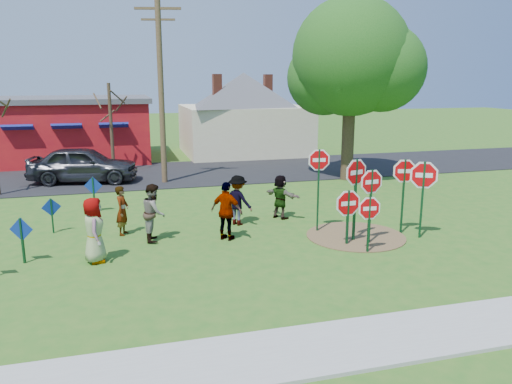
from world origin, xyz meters
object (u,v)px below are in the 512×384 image
stop_sign_a (369,213)px  person_a (94,230)px  person_b (122,211)px  leafy_tree (354,63)px  suv (83,164)px  utility_pole (161,88)px  stop_sign_b (319,169)px  stop_sign_d (404,177)px  stop_sign_c (371,190)px

stop_sign_a → person_a: size_ratio=0.98×
person_b → leafy_tree: size_ratio=0.18×
suv → utility_pole: utility_pole is taller
stop_sign_a → suv: 15.50m
utility_pole → leafy_tree: (9.15, -1.61, 1.15)m
stop_sign_b → leafy_tree: (4.94, 7.83, 3.61)m
stop_sign_d → person_b: size_ratio=1.61×
stop_sign_b → leafy_tree: bearing=68.9°
suv → stop_sign_d: bearing=-126.4°
person_a → leafy_tree: size_ratio=0.21×
person_a → person_b: person_a is taller
stop_sign_d → suv: (-10.64, 11.42, -0.97)m
stop_sign_b → person_b: (-6.30, 1.36, -1.32)m
stop_sign_b → stop_sign_a: bearing=-64.0°
stop_sign_c → stop_sign_d: bearing=19.4°
stop_sign_a → suv: bearing=127.6°
utility_pole → person_a: bearing=-105.4°
stop_sign_d → utility_pole: 12.70m
stop_sign_c → person_b: size_ratio=1.52×
stop_sign_d → person_a: bearing=-166.3°
person_b → utility_pole: bearing=5.1°
stop_sign_a → suv: (-8.66, 12.85, -0.30)m
person_a → stop_sign_c: bearing=-98.4°
stop_sign_c → person_a: stop_sign_c is taller
stop_sign_d → leafy_tree: bearing=88.2°
suv → utility_pole: bearing=-94.7°
stop_sign_c → suv: stop_sign_c is taller
stop_sign_b → suv: 13.26m
suv → stop_sign_c: bearing=-132.5°
stop_sign_a → stop_sign_b: 2.61m
stop_sign_c → person_a: size_ratio=1.34×
stop_sign_b → stop_sign_c: 1.99m
stop_sign_c → leafy_tree: leafy_tree is taller
person_a → suv: size_ratio=0.36×
leafy_tree → utility_pole: bearing=170.0°
stop_sign_a → utility_pole: utility_pole is taller
person_b → leafy_tree: bearing=-40.5°
stop_sign_a → stop_sign_d: 2.54m
stop_sign_b → person_b: 6.58m
suv → utility_pole: (3.82, -1.04, 3.68)m
stop_sign_b → person_b: bearing=179.0°
leafy_tree → stop_sign_a: bearing=-112.9°
stop_sign_a → person_b: size_ratio=1.11×
stop_sign_a → stop_sign_d: bearing=39.6°
stop_sign_b → person_a: size_ratio=1.57×
stop_sign_b → stop_sign_d: bearing=-8.5°
stop_sign_d → leafy_tree: (2.34, 8.76, 3.85)m
utility_pole → leafy_tree: size_ratio=0.98×
utility_pole → person_b: bearing=-104.5°
suv → person_b: bearing=-158.7°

